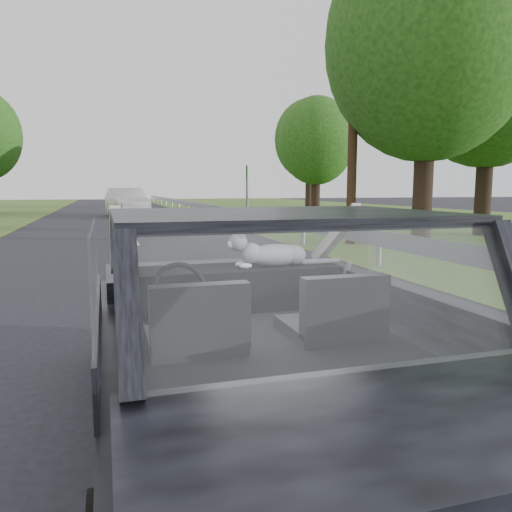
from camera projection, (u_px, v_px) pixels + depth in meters
ground at (254, 440)px, 3.11m from camera, size 140.00×140.00×0.00m
subject_car at (254, 328)px, 3.01m from camera, size 1.80×4.00×1.45m
dashboard at (229, 288)px, 3.59m from camera, size 1.58×0.45×0.30m
driver_seat at (197, 320)px, 2.60m from camera, size 0.50×0.72×0.42m
passenger_seat at (336, 309)px, 2.83m from camera, size 0.50×0.72×0.42m
steering_wheel at (179, 289)px, 3.19m from camera, size 0.36×0.36×0.04m
cat at (275, 254)px, 3.61m from camera, size 0.64×0.24×0.28m
guardrail at (299, 224)px, 13.75m from camera, size 0.05×90.00×0.32m
other_car at (127, 202)px, 27.17m from camera, size 2.54×4.99×1.57m
highway_sign at (247, 197)px, 19.89m from camera, size 0.39×0.96×2.43m
utility_pole at (354, 98)px, 13.52m from camera, size 0.28×0.28×7.98m
tree_0 at (427, 89)px, 13.27m from camera, size 6.93×6.93×8.33m
tree_1 at (488, 109)px, 16.02m from camera, size 6.95×6.95×8.14m
tree_2 at (316, 158)px, 27.61m from camera, size 5.27×5.27×6.38m
tree_3 at (309, 156)px, 37.60m from camera, size 6.57×6.57×7.97m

